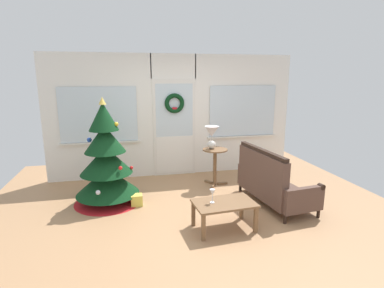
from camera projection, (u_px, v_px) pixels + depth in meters
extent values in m
plane|color=#AD7F56|center=(197.00, 214.00, 4.76)|extent=(6.76, 6.76, 0.00)
cube|color=white|center=(99.00, 118.00, 6.15)|extent=(2.15, 0.08, 2.55)
cube|color=white|center=(242.00, 114.00, 6.79)|extent=(2.15, 0.08, 2.55)
cube|color=white|center=(173.00, 66.00, 6.25)|extent=(0.94, 0.08, 0.50)
cube|color=silver|center=(174.00, 128.00, 6.49)|extent=(0.90, 0.05, 2.05)
cube|color=white|center=(175.00, 154.00, 6.59)|extent=(0.78, 0.02, 0.80)
cube|color=silver|center=(174.00, 110.00, 6.38)|extent=(0.78, 0.01, 1.10)
cube|color=silver|center=(99.00, 115.00, 6.07)|extent=(1.50, 0.01, 1.10)
cube|color=silver|center=(243.00, 111.00, 6.72)|extent=(1.50, 0.01, 1.10)
cube|color=silver|center=(100.00, 143.00, 6.19)|extent=(1.59, 0.06, 0.03)
cube|color=silver|center=(242.00, 136.00, 6.83)|extent=(1.59, 0.06, 0.03)
torus|color=black|center=(175.00, 103.00, 6.31)|extent=(0.41, 0.09, 0.41)
cube|color=red|center=(175.00, 110.00, 6.33)|extent=(0.10, 0.02, 0.10)
cylinder|color=#4C331E|center=(108.00, 196.00, 5.21)|extent=(0.10, 0.10, 0.21)
cone|color=red|center=(108.00, 199.00, 5.22)|extent=(1.13, 1.13, 0.10)
cone|color=#0F3819|center=(107.00, 181.00, 5.15)|extent=(1.05, 1.05, 0.45)
cone|color=#0F3819|center=(106.00, 160.00, 5.07)|extent=(0.86, 0.86, 0.45)
cone|color=#0F3819|center=(105.00, 139.00, 4.99)|extent=(0.67, 0.67, 0.45)
cone|color=#0F3819|center=(103.00, 116.00, 4.91)|extent=(0.48, 0.48, 0.45)
cone|color=#E0BC4C|center=(102.00, 101.00, 4.85)|extent=(0.12, 0.12, 0.12)
sphere|color=red|center=(120.00, 168.00, 4.86)|extent=(0.06, 0.06, 0.06)
sphere|color=gold|center=(117.00, 149.00, 5.34)|extent=(0.08, 0.08, 0.08)
sphere|color=silver|center=(98.00, 192.00, 4.70)|extent=(0.07, 0.07, 0.07)
sphere|color=#264CB2|center=(89.00, 140.00, 5.05)|extent=(0.08, 0.08, 0.08)
sphere|color=red|center=(131.00, 168.00, 5.21)|extent=(0.06, 0.06, 0.06)
sphere|color=gold|center=(116.00, 124.00, 4.94)|extent=(0.07, 0.07, 0.07)
cylinder|color=black|center=(318.00, 213.00, 4.64)|extent=(0.05, 0.05, 0.14)
cylinder|color=black|center=(268.00, 184.00, 5.90)|extent=(0.05, 0.05, 0.14)
cylinder|color=black|center=(285.00, 219.00, 4.45)|extent=(0.05, 0.05, 0.14)
cylinder|color=black|center=(240.00, 187.00, 5.70)|extent=(0.05, 0.05, 0.14)
cube|color=brown|center=(276.00, 191.00, 5.14)|extent=(0.87, 1.38, 0.14)
cube|color=brown|center=(261.00, 171.00, 4.96)|extent=(0.27, 1.31, 0.62)
cube|color=black|center=(262.00, 151.00, 4.89)|extent=(0.23, 1.28, 0.06)
cube|color=brown|center=(304.00, 200.00, 4.47)|extent=(0.67, 0.17, 0.38)
cylinder|color=black|center=(321.00, 187.00, 4.53)|extent=(0.10, 0.10, 0.09)
cube|color=brown|center=(255.00, 172.00, 5.76)|extent=(0.67, 0.17, 0.38)
cylinder|color=black|center=(268.00, 162.00, 5.81)|extent=(0.10, 0.10, 0.09)
cylinder|color=brown|center=(215.00, 150.00, 5.88)|extent=(0.48, 0.48, 0.02)
cylinder|color=brown|center=(215.00, 168.00, 5.96)|extent=(0.07, 0.07, 0.70)
cube|color=brown|center=(222.00, 183.00, 6.07)|extent=(0.20, 0.05, 0.04)
cube|color=brown|center=(209.00, 182.00, 6.15)|extent=(0.14, 0.20, 0.04)
cube|color=brown|center=(213.00, 187.00, 5.88)|extent=(0.14, 0.20, 0.04)
sphere|color=silver|center=(212.00, 145.00, 5.88)|extent=(0.16, 0.16, 0.16)
cylinder|color=silver|center=(212.00, 138.00, 5.86)|extent=(0.02, 0.02, 0.06)
cone|color=silver|center=(212.00, 131.00, 5.83)|extent=(0.28, 0.28, 0.20)
cube|color=brown|center=(224.00, 203.00, 4.23)|extent=(0.88, 0.58, 0.03)
cube|color=brown|center=(203.00, 228.00, 3.96)|extent=(0.05, 0.05, 0.37)
cube|color=brown|center=(256.00, 220.00, 4.18)|extent=(0.05, 0.05, 0.37)
cube|color=brown|center=(193.00, 213.00, 4.37)|extent=(0.05, 0.05, 0.37)
cube|color=brown|center=(242.00, 207.00, 4.59)|extent=(0.05, 0.05, 0.37)
cylinder|color=silver|center=(212.00, 202.00, 4.22)|extent=(0.06, 0.06, 0.01)
cylinder|color=silver|center=(212.00, 199.00, 4.21)|extent=(0.01, 0.01, 0.10)
cone|color=silver|center=(212.00, 192.00, 4.19)|extent=(0.08, 0.08, 0.09)
cube|color=#D8C64C|center=(137.00, 200.00, 5.07)|extent=(0.19, 0.17, 0.19)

